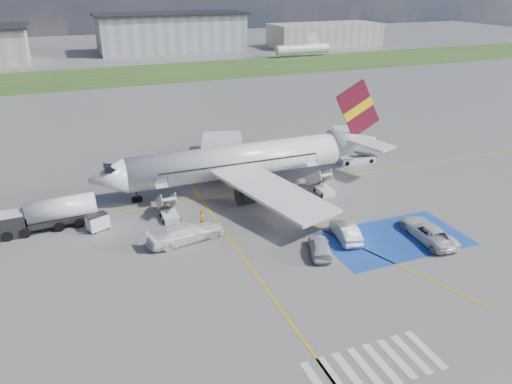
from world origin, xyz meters
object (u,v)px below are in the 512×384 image
at_px(belt_loader, 357,160).
at_px(van_white_a, 428,229).
at_px(car_silver_a, 320,246).
at_px(airliner, 248,159).
at_px(car_silver_b, 346,231).
at_px(van_white_b, 186,230).
at_px(fuel_tanker, 50,216).
at_px(gpu_cart, 98,223).

height_order(belt_loader, van_white_a, van_white_a).
bearing_deg(car_silver_a, airliner, -68.30).
relative_size(car_silver_b, van_white_a, 0.89).
distance_m(car_silver_a, van_white_b, 12.94).
bearing_deg(van_white_a, car_silver_b, -15.68).
height_order(fuel_tanker, car_silver_a, fuel_tanker).
height_order(car_silver_a, van_white_a, van_white_a).
distance_m(gpu_cart, belt_loader, 36.00).
height_order(belt_loader, car_silver_b, car_silver_b).
height_order(gpu_cart, belt_loader, gpu_cart).
height_order(car_silver_b, van_white_a, van_white_a).
height_order(gpu_cart, car_silver_a, gpu_cart).
relative_size(airliner, car_silver_b, 7.38).
height_order(car_silver_a, van_white_b, van_white_b).
distance_m(car_silver_b, van_white_b, 15.54).
bearing_deg(gpu_cart, airliner, -6.15).
xyz_separation_m(gpu_cart, belt_loader, (35.22, 7.44, -0.39)).
height_order(fuel_tanker, van_white_b, fuel_tanker).
relative_size(gpu_cart, van_white_a, 0.43).
bearing_deg(fuel_tanker, gpu_cart, -30.63).
xyz_separation_m(belt_loader, van_white_b, (-27.51, -12.99, 0.74)).
distance_m(gpu_cart, van_white_a, 32.82).
bearing_deg(airliner, car_silver_b, -76.13).
height_order(gpu_cart, car_silver_b, gpu_cart).
relative_size(fuel_tanker, belt_loader, 1.73).
distance_m(airliner, gpu_cart, 19.20).
distance_m(airliner, van_white_a, 22.41).
bearing_deg(car_silver_a, car_silver_b, -135.72).
relative_size(belt_loader, car_silver_a, 1.15).
xyz_separation_m(belt_loader, car_silver_a, (-16.65, -20.00, 0.40)).
bearing_deg(gpu_cart, belt_loader, -10.40).
relative_size(gpu_cart, van_white_b, 0.42).
relative_size(car_silver_b, van_white_b, 0.86).
relative_size(belt_loader, van_white_b, 0.93).
xyz_separation_m(fuel_tanker, gpu_cart, (4.39, -2.22, -0.53)).
height_order(belt_loader, van_white_b, van_white_b).
distance_m(fuel_tanker, car_silver_b, 29.74).
bearing_deg(belt_loader, van_white_a, -99.19).
height_order(airliner, car_silver_a, airliner).
bearing_deg(van_white_b, car_silver_a, -133.16).
bearing_deg(gpu_cart, car_silver_b, -48.49).
bearing_deg(car_silver_a, van_white_b, -12.10).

